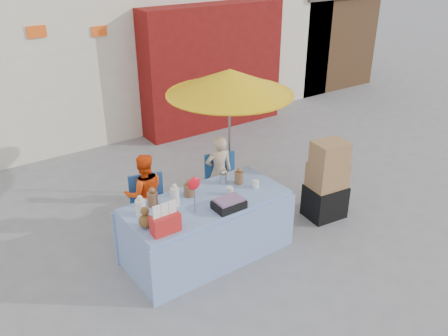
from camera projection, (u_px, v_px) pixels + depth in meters
ground at (249, 251)px, 6.39m from camera, size 80.00×80.00×0.00m
market_table at (206, 227)px, 6.14m from camera, size 2.18×1.06×1.30m
chair_left at (151, 218)px, 6.65m from camera, size 0.58×0.58×0.85m
chair_right at (224, 193)px, 7.28m from camera, size 0.58×0.58×0.85m
vendor_orange at (145, 194)px, 6.60m from camera, size 0.67×0.58×1.18m
vendor_beige at (219, 172)px, 7.24m from camera, size 0.48×0.37×1.15m
umbrella at (230, 82)px, 6.92m from camera, size 1.90×1.90×2.09m
box_stack at (327, 183)px, 6.94m from camera, size 0.59×0.51×1.22m
tarp_bundle at (190, 249)px, 6.17m from camera, size 0.73×0.62×0.29m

